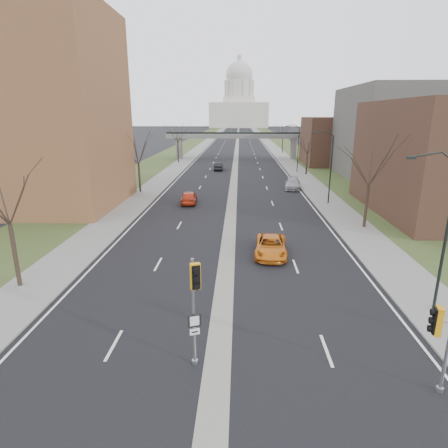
# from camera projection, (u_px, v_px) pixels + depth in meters

# --- Properties ---
(ground) EXTENTS (700.00, 700.00, 0.00)m
(ground) POSITION_uv_depth(u_px,v_px,m) (216.00, 377.00, 15.63)
(ground) COLOR black
(ground) RESTS_ON ground
(road_surface) EXTENTS (20.00, 600.00, 0.01)m
(road_surface) POSITION_uv_depth(u_px,v_px,m) (238.00, 140.00, 159.45)
(road_surface) COLOR black
(road_surface) RESTS_ON ground
(median_strip) EXTENTS (1.20, 600.00, 0.02)m
(median_strip) POSITION_uv_depth(u_px,v_px,m) (238.00, 140.00, 159.46)
(median_strip) COLOR gray
(median_strip) RESTS_ON ground
(sidewalk_right) EXTENTS (4.00, 600.00, 0.12)m
(sidewalk_right) POSITION_uv_depth(u_px,v_px,m) (266.00, 140.00, 158.97)
(sidewalk_right) COLOR gray
(sidewalk_right) RESTS_ON ground
(sidewalk_left) EXTENTS (4.00, 600.00, 0.12)m
(sidewalk_left) POSITION_uv_depth(u_px,v_px,m) (209.00, 140.00, 159.91)
(sidewalk_left) COLOR gray
(sidewalk_left) RESTS_ON ground
(grass_verge_right) EXTENTS (8.00, 600.00, 0.10)m
(grass_verge_right) POSITION_uv_depth(u_px,v_px,m) (280.00, 140.00, 158.74)
(grass_verge_right) COLOR #304520
(grass_verge_right) RESTS_ON ground
(grass_verge_left) EXTENTS (8.00, 600.00, 0.10)m
(grass_verge_left) POSITION_uv_depth(u_px,v_px,m) (196.00, 140.00, 160.14)
(grass_verge_left) COLOR #304520
(grass_verge_left) RESTS_ON ground
(apartment_building) EXTENTS (25.00, 16.00, 22.00)m
(apartment_building) POSITION_uv_depth(u_px,v_px,m) (3.00, 110.00, 42.32)
(apartment_building) COLOR brown
(apartment_building) RESTS_ON ground
(commercial_block_mid) EXTENTS (18.00, 22.00, 15.00)m
(commercial_block_mid) POSITION_uv_depth(u_px,v_px,m) (402.00, 134.00, 62.29)
(commercial_block_mid) COLOR #585650
(commercial_block_mid) RESTS_ON ground
(commercial_block_far) EXTENTS (14.00, 14.00, 10.00)m
(commercial_block_far) POSITION_uv_depth(u_px,v_px,m) (338.00, 141.00, 80.49)
(commercial_block_far) COLOR #4C3223
(commercial_block_far) RESTS_ON ground
(pedestrian_bridge) EXTENTS (34.00, 3.00, 6.45)m
(pedestrian_bridge) POSITION_uv_depth(u_px,v_px,m) (236.00, 139.00, 90.98)
(pedestrian_bridge) COLOR slate
(pedestrian_bridge) RESTS_ON ground
(capitol) EXTENTS (48.00, 42.00, 55.75)m
(capitol) POSITION_uv_depth(u_px,v_px,m) (239.00, 105.00, 317.22)
(capitol) COLOR silver
(capitol) RESTS_ON ground
(streetlight_near) EXTENTS (2.61, 0.20, 8.70)m
(streetlight_near) POSITION_uv_depth(u_px,v_px,m) (438.00, 188.00, 19.00)
(streetlight_near) COLOR black
(streetlight_near) RESTS_ON sidewalk_right
(streetlight_mid) EXTENTS (2.61, 0.20, 8.70)m
(streetlight_mid) POSITION_uv_depth(u_px,v_px,m) (326.00, 146.00, 43.93)
(streetlight_mid) COLOR black
(streetlight_mid) RESTS_ON sidewalk_right
(streetlight_far) EXTENTS (2.61, 0.20, 8.70)m
(streetlight_far) POSITION_uv_depth(u_px,v_px,m) (295.00, 135.00, 68.86)
(streetlight_far) COLOR black
(streetlight_far) RESTS_ON sidewalk_right
(tree_left_a) EXTENTS (7.20, 7.20, 9.40)m
(tree_left_a) POSITION_uv_depth(u_px,v_px,m) (3.00, 184.00, 21.94)
(tree_left_a) COLOR #382B21
(tree_left_a) RESTS_ON sidewalk_left
(tree_left_b) EXTENTS (6.75, 6.75, 8.81)m
(tree_left_b) POSITION_uv_depth(u_px,v_px,m) (138.00, 148.00, 50.82)
(tree_left_b) COLOR #382B21
(tree_left_b) RESTS_ON sidewalk_left
(tree_left_c) EXTENTS (7.65, 7.65, 9.99)m
(tree_left_c) POSITION_uv_depth(u_px,v_px,m) (177.00, 131.00, 83.19)
(tree_left_c) COLOR #382B21
(tree_left_c) RESTS_ON sidewalk_left
(tree_right_a) EXTENTS (7.20, 7.20, 9.40)m
(tree_right_a) POSITION_uv_depth(u_px,v_px,m) (371.00, 159.00, 34.35)
(tree_right_a) COLOR #382B21
(tree_right_a) RESTS_ON sidewalk_right
(tree_right_b) EXTENTS (6.30, 6.30, 8.22)m
(tree_right_b) POSITION_uv_depth(u_px,v_px,m) (308.00, 142.00, 66.22)
(tree_right_b) COLOR #382B21
(tree_right_b) RESTS_ON sidewalk_right
(tree_right_c) EXTENTS (7.65, 7.65, 9.99)m
(tree_right_c) POSITION_uv_depth(u_px,v_px,m) (283.00, 128.00, 104.23)
(tree_right_c) COLOR #382B21
(tree_right_c) RESTS_ON sidewalk_right
(signal_pole_median) EXTENTS (0.69, 0.83, 4.96)m
(signal_pole_median) POSITION_uv_depth(u_px,v_px,m) (195.00, 295.00, 15.24)
(signal_pole_median) COLOR gray
(signal_pole_median) RESTS_ON ground
(car_left_near) EXTENTS (2.09, 4.67, 1.56)m
(car_left_near) POSITION_uv_depth(u_px,v_px,m) (189.00, 197.00, 45.96)
(car_left_near) COLOR red
(car_left_near) RESTS_ON ground
(car_left_far) EXTENTS (1.67, 4.57, 1.50)m
(car_left_far) POSITION_uv_depth(u_px,v_px,m) (219.00, 166.00, 73.56)
(car_left_far) COLOR black
(car_left_far) RESTS_ON ground
(car_right_near) EXTENTS (2.79, 5.36, 1.44)m
(car_right_near) POSITION_uv_depth(u_px,v_px,m) (271.00, 246.00, 29.01)
(car_right_near) COLOR orange
(car_right_near) RESTS_ON ground
(car_right_mid) EXTENTS (2.91, 5.63, 1.56)m
(car_right_mid) POSITION_uv_depth(u_px,v_px,m) (293.00, 183.00, 55.05)
(car_right_mid) COLOR #94939A
(car_right_mid) RESTS_ON ground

